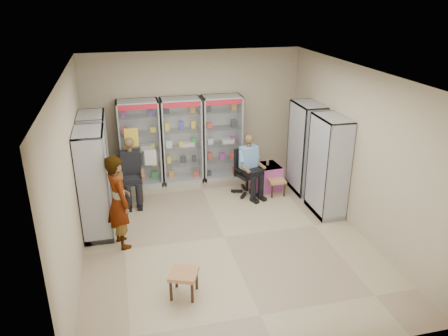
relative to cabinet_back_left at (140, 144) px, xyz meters
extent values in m
plane|color=tan|center=(1.30, -2.73, -1.00)|extent=(6.00, 6.00, 0.00)
cube|color=tan|center=(1.30, 0.27, 0.50)|extent=(5.00, 0.02, 3.00)
cube|color=tan|center=(1.30, -5.73, 0.50)|extent=(5.00, 0.02, 3.00)
cube|color=tan|center=(-1.20, -2.73, 0.50)|extent=(0.02, 6.00, 3.00)
cube|color=tan|center=(3.80, -2.73, 0.50)|extent=(0.02, 6.00, 3.00)
cube|color=silver|center=(1.30, -2.73, 2.00)|extent=(5.00, 6.00, 0.02)
cube|color=#A8ABB0|center=(0.00, 0.00, 0.00)|extent=(0.90, 0.50, 2.00)
cube|color=#A5A7AC|center=(0.95, 0.00, 0.00)|extent=(0.90, 0.50, 2.00)
cube|color=#A8ACB0|center=(1.90, 0.00, 0.00)|extent=(0.90, 0.50, 2.00)
cube|color=#B6B9BE|center=(3.53, -1.13, 0.00)|extent=(0.90, 0.50, 2.00)
cube|color=#ACAFB3|center=(3.53, -2.23, 0.00)|extent=(0.90, 0.50, 2.00)
cube|color=#B6B9BE|center=(-0.93, -0.93, 0.00)|extent=(0.90, 0.50, 2.00)
cube|color=silver|center=(-0.93, -2.03, 0.00)|extent=(0.90, 0.50, 2.00)
cube|color=#332113|center=(-0.25, -0.73, -0.53)|extent=(0.42, 0.42, 0.94)
cube|color=black|center=(2.23, -1.01, -0.49)|extent=(0.71, 0.71, 1.02)
cube|color=#B54878|center=(2.73, -0.86, -0.72)|extent=(0.63, 0.61, 0.56)
cylinder|color=#582307|center=(2.77, -0.83, -0.39)|extent=(0.07, 0.07, 0.09)
cube|color=#A77B46|center=(2.84, -1.23, -0.82)|extent=(0.36, 0.36, 0.36)
cube|color=#A76C46|center=(0.33, -4.18, -0.80)|extent=(0.51, 0.51, 0.40)
imported|color=gray|center=(-0.52, -2.54, -0.15)|extent=(0.58, 0.72, 1.70)
camera|label=1|loc=(-0.34, -9.50, 3.22)|focal=35.00mm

